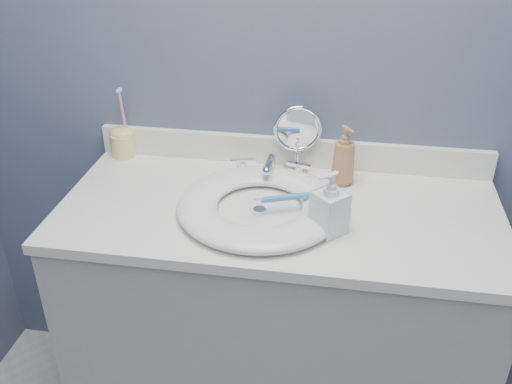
% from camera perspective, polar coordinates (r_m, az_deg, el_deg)
% --- Properties ---
extents(back_wall, '(2.20, 0.02, 2.40)m').
position_cam_1_polar(back_wall, '(1.69, 3.80, 12.64)').
color(back_wall, '#4A5670').
rests_on(back_wall, ground).
extents(vanity_cabinet, '(1.20, 0.55, 0.85)m').
position_cam_1_polar(vanity_cabinet, '(1.85, 2.04, -13.61)').
color(vanity_cabinet, '#B3ADA4').
rests_on(vanity_cabinet, ground).
extents(countertop, '(1.22, 0.57, 0.03)m').
position_cam_1_polar(countertop, '(1.58, 2.33, -2.00)').
color(countertop, white).
rests_on(countertop, vanity_cabinet).
extents(backsplash, '(1.22, 0.02, 0.09)m').
position_cam_1_polar(backsplash, '(1.78, 3.46, 4.06)').
color(backsplash, white).
rests_on(backsplash, countertop).
extents(basin, '(0.45, 0.45, 0.04)m').
position_cam_1_polar(basin, '(1.55, 0.37, -1.35)').
color(basin, white).
rests_on(basin, countertop).
extents(drain, '(0.04, 0.04, 0.01)m').
position_cam_1_polar(drain, '(1.55, 0.37, -1.82)').
color(drain, silver).
rests_on(drain, countertop).
extents(faucet, '(0.25, 0.13, 0.07)m').
position_cam_1_polar(faucet, '(1.71, 1.42, 2.28)').
color(faucet, silver).
rests_on(faucet, countertop).
extents(makeup_mirror, '(0.15, 0.08, 0.22)m').
position_cam_1_polar(makeup_mirror, '(1.71, 4.18, 5.57)').
color(makeup_mirror, silver).
rests_on(makeup_mirror, countertop).
extents(soap_bottle_amber, '(0.10, 0.10, 0.18)m').
position_cam_1_polar(soap_bottle_amber, '(1.67, 8.80, 3.63)').
color(soap_bottle_amber, '#A6764B').
rests_on(soap_bottle_amber, countertop).
extents(soap_bottle_clear, '(0.11, 0.11, 0.17)m').
position_cam_1_polar(soap_bottle_clear, '(1.44, 7.42, -1.08)').
color(soap_bottle_clear, silver).
rests_on(soap_bottle_clear, countertop).
extents(toothbrush_holder, '(0.08, 0.08, 0.23)m').
position_cam_1_polar(toothbrush_holder, '(1.89, -13.19, 5.04)').
color(toothbrush_holder, '#ECE076').
rests_on(toothbrush_holder, countertop).
extents(toothbrush_lying, '(0.17, 0.08, 0.02)m').
position_cam_1_polar(toothbrush_lying, '(1.53, 3.08, -0.56)').
color(toothbrush_lying, '#3A87CE').
rests_on(toothbrush_lying, basin).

